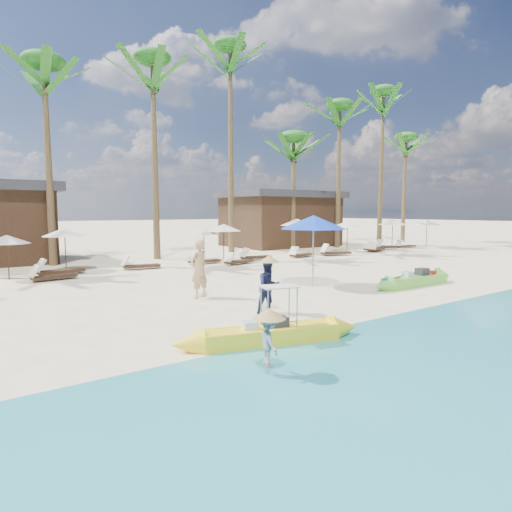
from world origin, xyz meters
TOP-DOWN VIEW (x-y plane):
  - ground at (0.00, 0.00)m, footprint 240.00×240.00m
  - wet_sand_strip at (0.00, -5.00)m, footprint 240.00×4.50m
  - green_canoe at (6.50, -0.09)m, footprint 4.99×0.70m
  - yellow_canoe at (-2.09, -2.55)m, footprint 4.58×1.54m
  - tourist at (-1.11, 2.52)m, footprint 0.81×0.67m
  - vendor_green at (-0.56, -0.46)m, footprint 0.80×0.67m
  - vendor_yellow at (-3.20, -3.98)m, footprint 0.46×0.63m
  - blue_umbrella at (3.23, 1.94)m, footprint 2.43×2.43m
  - resort_parasol_4 at (-5.71, 10.19)m, footprint 1.77×1.77m
  - lounger_4_right at (-4.35, 9.05)m, footprint 1.83×0.79m
  - resort_parasol_5 at (-3.29, 11.53)m, footprint 1.95×1.95m
  - lounger_5_left at (-3.86, 10.41)m, footprint 2.05×0.86m
  - resort_parasol_6 at (3.81, 11.38)m, footprint 1.81×1.81m
  - lounger_6_left at (-0.30, 10.28)m, footprint 1.85×0.83m
  - lounger_6_right at (3.14, 10.34)m, footprint 1.77×0.55m
  - resort_parasol_7 at (4.81, 10.94)m, footprint 2.00×2.00m
  - lounger_7_left at (4.55, 9.12)m, footprint 1.80×0.86m
  - lounger_7_right at (6.41, 10.26)m, footprint 1.88×0.65m
  - resort_parasol_8 at (10.80, 11.70)m, footprint 2.21×2.21m
  - lounger_8_left at (9.49, 9.81)m, footprint 1.83×0.78m
  - resort_parasol_9 at (14.24, 10.51)m, footprint 2.06×2.06m
  - lounger_9_left at (11.92, 9.43)m, footprint 2.04×1.16m
  - lounger_9_right at (16.15, 9.64)m, footprint 2.01×1.20m
  - resort_parasol_10 at (19.72, 11.02)m, footprint 2.10×2.10m
  - lounger_10_left at (16.39, 10.16)m, footprint 1.63×0.54m
  - lounger_10_right at (18.25, 10.44)m, footprint 1.99×0.93m
  - resort_parasol_11 at (22.31, 9.83)m, footprint 2.04×2.04m
  - lounger_11_left at (20.43, 10.39)m, footprint 1.71×0.85m
  - palm_3 at (-3.36, 14.27)m, footprint 2.08×2.08m
  - palm_4 at (2.15, 14.01)m, footprint 2.08×2.08m
  - palm_5 at (7.45, 14.38)m, footprint 2.08×2.08m
  - palm_6 at (12.84, 14.52)m, footprint 2.08×2.08m
  - palm_7 at (16.57, 13.68)m, footprint 2.08×2.08m
  - palm_8 at (21.07, 13.33)m, footprint 2.08×2.08m
  - palm_9 at (26.21, 14.81)m, footprint 2.08×2.08m
  - pavilion_east at (14.00, 17.50)m, footprint 8.80×6.60m

SIDE VIEW (x-z plane):
  - ground at x=0.00m, z-range 0.00..0.00m
  - wet_sand_strip at x=0.00m, z-range 0.00..0.01m
  - lounger_10_left at x=16.39m, z-range -0.09..0.46m
  - lounger_11_left at x=20.43m, z-range -0.09..0.46m
  - lounger_7_left at x=4.55m, z-range -0.10..0.49m
  - yellow_canoe at x=-2.09m, z-range -0.41..0.80m
  - lounger_6_right at x=3.14m, z-range -0.10..0.50m
  - lounger_8_left at x=9.49m, z-range -0.10..0.50m
  - lounger_4_right at x=-4.35m, z-range -0.10..0.50m
  - lounger_6_left at x=-0.30m, z-range -0.10..0.51m
  - lounger_7_right at x=6.41m, z-range -0.10..0.53m
  - green_canoe at x=6.50m, z-range -0.10..0.53m
  - lounger_10_right at x=18.25m, z-range -0.11..0.54m
  - lounger_9_right at x=16.15m, z-range -0.11..0.55m
  - lounger_9_left at x=11.92m, z-range -0.11..0.55m
  - lounger_5_left at x=-3.86m, z-range -0.11..0.56m
  - vendor_yellow at x=-3.20m, z-range 0.18..1.05m
  - vendor_green at x=-0.56m, z-range 0.00..1.47m
  - tourist at x=-1.11m, z-range 0.00..1.89m
  - resort_parasol_4 at x=-5.71m, z-range 0.73..2.55m
  - resort_parasol_6 at x=3.81m, z-range 0.75..2.62m
  - resort_parasol_5 at x=-3.29m, z-range 0.81..2.81m
  - resort_parasol_7 at x=4.81m, z-range 0.83..2.89m
  - resort_parasol_11 at x=22.31m, z-range 0.84..2.94m
  - resort_parasol_9 at x=14.24m, z-range 0.85..2.97m
  - resort_parasol_10 at x=19.72m, z-range 0.87..3.03m
  - resort_parasol_8 at x=10.80m, z-range 0.91..3.19m
  - pavilion_east at x=14.00m, z-range 0.05..4.35m
  - blue_umbrella at x=3.23m, z-range 1.06..3.68m
  - palm_6 at x=12.84m, z-range 2.79..11.31m
  - palm_9 at x=26.21m, z-range 3.14..12.97m
  - palm_3 at x=-3.36m, z-range 3.32..13.83m
  - palm_7 at x=16.57m, z-range 3.46..14.53m
  - palm_4 at x=2.15m, z-range 3.60..15.30m
  - palm_8 at x=21.07m, z-range 3.83..16.53m
  - palm_5 at x=7.45m, z-range 4.02..17.62m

